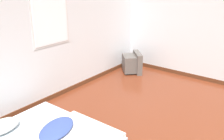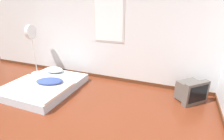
# 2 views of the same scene
# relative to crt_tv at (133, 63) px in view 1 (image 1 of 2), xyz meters

# --- Properties ---
(wall_back) EXTENTS (8.07, 0.08, 2.60)m
(wall_back) POSITION_rel_crt_tv_xyz_m (-2.29, 0.46, 1.05)
(wall_back) COLOR silver
(wall_back) RESTS_ON ground_plane
(crt_tv) EXTENTS (0.66, 0.66, 0.49)m
(crt_tv) POSITION_rel_crt_tv_xyz_m (0.00, 0.00, 0.00)
(crt_tv) COLOR #56514C
(crt_tv) RESTS_ON ground_plane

